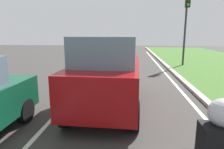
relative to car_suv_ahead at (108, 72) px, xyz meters
name	(u,v)px	position (x,y,z in m)	size (l,w,h in m)	color
ground_plane	(104,76)	(-0.77, 4.76, -1.17)	(60.00, 60.00, 0.00)	#383533
lane_line_center	(91,76)	(-1.47, 4.76, -1.16)	(0.12, 32.00, 0.01)	silver
lane_line_right_edge	(169,78)	(2.83, 4.76, -1.16)	(0.12, 32.00, 0.01)	silver
curb_right	(179,77)	(3.33, 4.76, -1.11)	(0.24, 48.00, 0.12)	#9E9B93
car_suv_ahead	(108,72)	(0.00, 0.00, 0.00)	(2.10, 4.56, 2.28)	maroon
traffic_light_near_right	(186,16)	(4.59, 8.92, 2.40)	(0.32, 0.50, 5.26)	#2D2D2D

